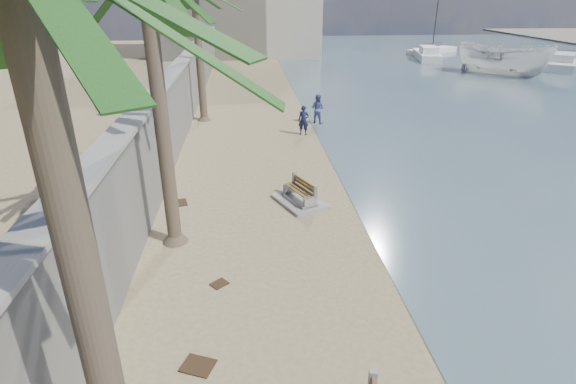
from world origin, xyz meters
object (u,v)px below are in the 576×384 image
bench_far (300,194)px  person_a (304,118)px  yacht_far (427,56)px  yacht_near (561,64)px  boat_cruiser (503,58)px  person_b (317,107)px  sailboat_west (432,51)px

bench_far → person_a: 8.59m
person_a → yacht_far: size_ratio=0.24×
yacht_near → boat_cruiser: bearing=151.8°
person_b → sailboat_west: size_ratio=0.18×
person_b → sailboat_west: bearing=-88.4°
bench_far → boat_cruiser: 33.66m
person_a → yacht_near: bearing=51.8°
person_a → yacht_near: person_a is taller
yacht_far → sailboat_west: size_ratio=0.73×
person_a → boat_cruiser: bearing=55.9°
bench_far → sailboat_west: size_ratio=0.22×
bench_far → yacht_near: (30.35, 29.49, -0.01)m
person_a → person_b: 2.52m
person_a → bench_far: bearing=-82.1°
bench_far → sailboat_west: (21.60, 41.71, -0.04)m
person_b → bench_far: bearing=111.4°
person_a → boat_cruiser: size_ratio=0.46×
bench_far → boat_cruiser: bearing=49.7°
bench_far → boat_cruiser: (21.76, 25.65, 1.19)m
yacht_near → sailboat_west: (-8.76, 12.23, -0.03)m
bench_far → boat_cruiser: size_ratio=0.61×
boat_cruiser → person_b: bearing=180.0°
boat_cruiser → sailboat_west: size_ratio=0.37×
bench_far → yacht_far: yacht_far is taller
boat_cruiser → yacht_near: (8.59, 3.84, -1.20)m
yacht_near → person_a: bearing=163.5°
boat_cruiser → sailboat_west: (-0.17, 16.07, -1.23)m
sailboat_west → boat_cruiser: bearing=-89.4°
boat_cruiser → sailboat_west: 16.11m
yacht_near → sailboat_west: 15.04m
sailboat_west → bench_far: bearing=-117.4°
sailboat_west → person_a: bearing=-121.5°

